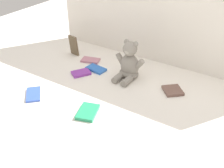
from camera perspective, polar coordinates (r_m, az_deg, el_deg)
ground_plane at (r=1.43m, az=2.76°, el=-1.76°), size 3.20×3.20×0.00m
backdrop_drape at (r=1.64m, az=10.84°, el=15.08°), size 1.45×0.03×0.65m
teddy_bear at (r=1.52m, az=3.67°, el=4.24°), size 0.19×0.16×0.23m
book_case_0 at (r=1.46m, az=-16.47°, el=-2.12°), size 0.14×0.14×0.01m
book_case_1 at (r=1.28m, az=-5.20°, el=-5.97°), size 0.12×0.15×0.02m
book_case_2 at (r=1.80m, az=-8.21°, el=8.16°), size 0.07×0.04×0.14m
book_case_3 at (r=1.73m, az=-4.63°, el=5.10°), size 0.13×0.10×0.01m
book_case_4 at (r=1.60m, az=-6.65°, el=2.37°), size 0.12×0.13×0.01m
book_case_5 at (r=1.46m, az=12.88°, el=-1.37°), size 0.14×0.14×0.01m
book_case_6 at (r=1.63m, az=-3.45°, el=3.24°), size 0.13×0.08×0.01m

